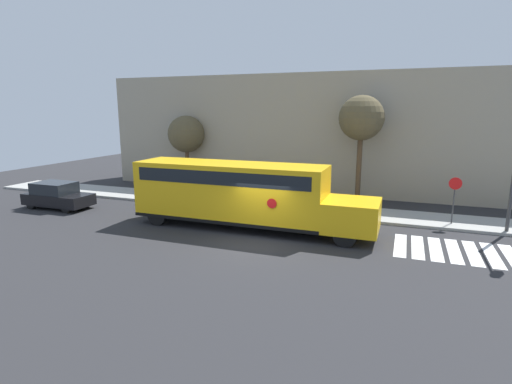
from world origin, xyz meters
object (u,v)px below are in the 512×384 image
Objects in this scene: stop_sign at (454,195)px; school_bus at (240,192)px; tree_far_sidewalk at (186,134)px; tree_near_sidewalk at (361,119)px; parked_car at (57,196)px.

school_bus is at bearing -158.33° from stop_sign.
school_bus reaches higher than stop_sign.
tree_far_sidewalk reaches higher than school_bus.
tree_near_sidewalk reaches higher than tree_far_sidewalk.
school_bus is 1.79× the size of tree_near_sidewalk.
stop_sign is (9.89, 3.93, -0.21)m from school_bus.
parked_car is 0.76× the size of tree_far_sidewalk.
parked_car is 22.04m from stop_sign.
tree_near_sidewalk is (16.60, 7.61, 4.46)m from parked_car.
school_bus is 2.22× the size of tree_far_sidewalk.
parked_car is (-11.77, -0.09, -1.06)m from school_bus.
parked_car is at bearing -155.36° from tree_near_sidewalk.
tree_far_sidewalk is at bearing 176.23° from tree_near_sidewalk.
school_bus is 11.63m from tree_far_sidewalk.
parked_car is at bearing -179.56° from school_bus.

